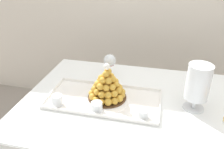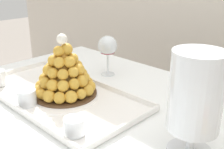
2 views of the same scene
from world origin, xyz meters
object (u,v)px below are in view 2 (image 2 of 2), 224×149
(serving_tray, at_px, (58,95))
(macaron_goblet, at_px, (196,94))
(dessert_cup_centre, at_px, (74,127))
(croquembouche, at_px, (64,73))
(dessert_cup_mid_left, at_px, (27,98))
(wine_glass, at_px, (108,47))

(serving_tray, bearing_deg, macaron_goblet, 4.65)
(serving_tray, distance_m, macaron_goblet, 0.54)
(dessert_cup_centre, bearing_deg, croquembouche, 148.41)
(croquembouche, bearing_deg, dessert_cup_mid_left, -99.12)
(croquembouche, xyz_separation_m, dessert_cup_mid_left, (-0.02, -0.14, -0.06))
(dessert_cup_mid_left, relative_size, wine_glass, 0.37)
(serving_tray, distance_m, croquembouche, 0.09)
(dessert_cup_centre, distance_m, wine_glass, 0.50)
(wine_glass, bearing_deg, dessert_cup_centre, -55.55)
(macaron_goblet, bearing_deg, croquembouche, -177.73)
(serving_tray, bearing_deg, wine_glass, 96.37)
(serving_tray, relative_size, croquembouche, 2.89)
(serving_tray, relative_size, macaron_goblet, 2.48)
(croquembouche, height_order, wine_glass, croquembouche)
(macaron_goblet, distance_m, wine_glass, 0.60)
(croquembouche, relative_size, macaron_goblet, 0.86)
(croquembouche, height_order, macaron_goblet, macaron_goblet)
(croquembouche, height_order, dessert_cup_centre, croquembouche)
(dessert_cup_centre, distance_m, macaron_goblet, 0.34)
(serving_tray, xyz_separation_m, croquembouche, (0.02, 0.02, 0.08))
(dessert_cup_centre, bearing_deg, serving_tray, 154.17)
(serving_tray, relative_size, wine_glass, 3.86)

